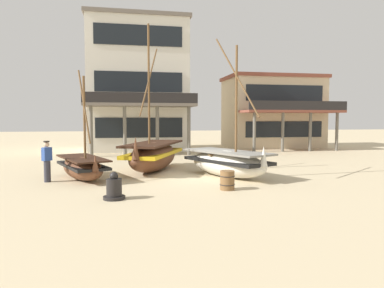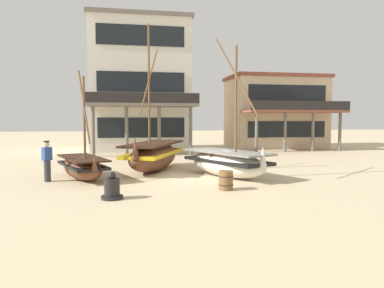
{
  "view_description": "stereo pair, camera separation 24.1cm",
  "coord_description": "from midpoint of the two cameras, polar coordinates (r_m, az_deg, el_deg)",
  "views": [
    {
      "loc": [
        -3.1,
        -15.13,
        2.58
      ],
      "look_at": [
        0.0,
        1.0,
        1.4
      ],
      "focal_mm": 32.93,
      "sensor_mm": 36.0,
      "label": 1
    },
    {
      "loc": [
        -2.87,
        -15.17,
        2.58
      ],
      "look_at": [
        0.0,
        1.0,
        1.4
      ],
      "focal_mm": 32.93,
      "sensor_mm": 36.0,
      "label": 2
    }
  ],
  "objects": [
    {
      "name": "ground_plane",
      "position": [
        15.65,
        0.25,
        -5.38
      ],
      "size": [
        120.0,
        120.0,
        0.0
      ],
      "primitive_type": "plane",
      "color": "#CCB78E"
    },
    {
      "name": "fishing_boat_near_left",
      "position": [
        15.74,
        5.31,
        -2.95
      ],
      "size": [
        3.4,
        4.71,
        6.19
      ],
      "color": "silver",
      "rests_on": "ground"
    },
    {
      "name": "fishing_boat_centre_large",
      "position": [
        17.51,
        -6.65,
        -1.81
      ],
      "size": [
        3.55,
        5.35,
        6.99
      ],
      "color": "brown",
      "rests_on": "ground"
    },
    {
      "name": "fishing_boat_far_right",
      "position": [
        15.82,
        -17.73,
        -3.53
      ],
      "size": [
        2.65,
        3.98,
        4.65
      ],
      "color": "brown",
      "rests_on": "ground"
    },
    {
      "name": "fisherman_by_hull",
      "position": [
        15.56,
        -22.84,
        -2.66
      ],
      "size": [
        0.41,
        0.41,
        1.68
      ],
      "color": "#33333D",
      "rests_on": "ground"
    },
    {
      "name": "capstan_winch",
      "position": [
        11.68,
        -13.08,
        -7.08
      ],
      "size": [
        0.71,
        0.71,
        0.89
      ],
      "color": "black",
      "rests_on": "ground"
    },
    {
      "name": "wooden_barrel",
      "position": [
        12.9,
        5.2,
        -5.87
      ],
      "size": [
        0.56,
        0.56,
        0.7
      ],
      "color": "brown",
      "rests_on": "ground"
    },
    {
      "name": "harbor_building_main",
      "position": [
        30.01,
        -9.01,
        9.31
      ],
      "size": [
        8.14,
        8.71,
        10.68
      ],
      "color": "silver",
      "rests_on": "ground"
    },
    {
      "name": "harbor_building_annex",
      "position": [
        33.18,
        12.68,
        5.12
      ],
      "size": [
        8.55,
        7.87,
        6.43
      ],
      "color": "beige",
      "rests_on": "ground"
    }
  ]
}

